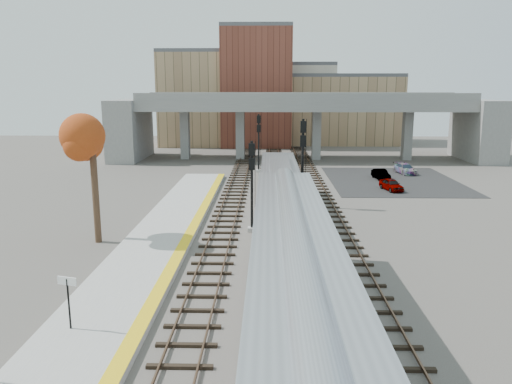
# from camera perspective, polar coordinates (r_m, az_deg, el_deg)

# --- Properties ---
(ground) EXTENTS (160.00, 160.00, 0.00)m
(ground) POSITION_cam_1_polar(r_m,az_deg,el_deg) (28.99, 1.23, -8.77)
(ground) COLOR #47423D
(ground) RESTS_ON ground
(platform) EXTENTS (4.50, 60.00, 0.35)m
(platform) POSITION_cam_1_polar(r_m,az_deg,el_deg) (29.83, -12.98, -8.12)
(platform) COLOR #9E9E99
(platform) RESTS_ON ground
(yellow_strip) EXTENTS (0.70, 60.00, 0.01)m
(yellow_strip) POSITION_cam_1_polar(r_m,az_deg,el_deg) (29.37, -9.36, -7.92)
(yellow_strip) COLOR yellow
(yellow_strip) RESTS_ON platform
(tracks) EXTENTS (10.70, 95.00, 0.25)m
(tracks) POSITION_cam_1_polar(r_m,az_deg,el_deg) (40.92, 2.60, -2.50)
(tracks) COLOR black
(tracks) RESTS_ON ground
(overpass) EXTENTS (54.00, 12.00, 9.50)m
(overpass) POSITION_cam_1_polar(r_m,az_deg,el_deg) (72.43, 5.30, 8.32)
(overpass) COLOR slate
(overpass) RESTS_ON ground
(buildings_far) EXTENTS (43.00, 21.00, 20.60)m
(buildings_far) POSITION_cam_1_polar(r_m,az_deg,el_deg) (93.74, 2.17, 10.42)
(buildings_far) COLOR tan
(buildings_far) RESTS_ON ground
(parking_lot) EXTENTS (14.00, 18.00, 0.04)m
(parking_lot) POSITION_cam_1_polar(r_m,az_deg,el_deg) (57.78, 15.35, 1.27)
(parking_lot) COLOR black
(parking_lot) RESTS_ON ground
(locomotive) EXTENTS (3.02, 19.05, 4.10)m
(locomotive) POSITION_cam_1_polar(r_m,az_deg,el_deg) (40.17, 2.73, 0.45)
(locomotive) COLOR #A8AAB2
(locomotive) RESTS_ON ground
(coach) EXTENTS (3.03, 25.00, 5.00)m
(coach) POSITION_cam_1_polar(r_m,az_deg,el_deg) (18.36, 4.36, -12.00)
(coach) COLOR #A8AAB2
(coach) RESTS_ON ground
(signal_mast_near) EXTENTS (0.60, 0.64, 6.56)m
(signal_mast_near) POSITION_cam_1_polar(r_m,az_deg,el_deg) (35.41, -0.49, 0.37)
(signal_mast_near) COLOR #9E9E99
(signal_mast_near) RESTS_ON ground
(signal_mast_mid) EXTENTS (0.60, 0.64, 7.63)m
(signal_mast_mid) POSITION_cam_1_polar(r_m,az_deg,el_deg) (42.87, 5.34, 3.32)
(signal_mast_mid) COLOR #9E9E99
(signal_mast_mid) RESTS_ON ground
(signal_mast_far) EXTENTS (0.60, 0.64, 7.07)m
(signal_mast_far) POSITION_cam_1_polar(r_m,az_deg,el_deg) (61.04, 0.31, 5.56)
(signal_mast_far) COLOR #9E9E99
(signal_mast_far) RESTS_ON ground
(station_sign) EXTENTS (0.88, 0.29, 2.27)m
(station_sign) POSITION_cam_1_polar(r_m,az_deg,el_deg) (22.29, -20.70, -10.63)
(station_sign) COLOR black
(station_sign) RESTS_ON platform
(tree) EXTENTS (3.60, 3.60, 8.93)m
(tree) POSITION_cam_1_polar(r_m,az_deg,el_deg) (34.12, -18.22, 5.24)
(tree) COLOR #382619
(tree) RESTS_ON ground
(car_a) EXTENTS (2.12, 3.65, 1.17)m
(car_a) POSITION_cam_1_polar(r_m,az_deg,el_deg) (52.04, 15.21, 0.82)
(car_a) COLOR #99999E
(car_a) RESTS_ON parking_lot
(car_b) EXTENTS (1.63, 3.57, 1.13)m
(car_b) POSITION_cam_1_polar(r_m,az_deg,el_deg) (58.07, 14.08, 1.98)
(car_b) COLOR #99999E
(car_b) RESTS_ON parking_lot
(car_c) EXTENTS (2.32, 4.29, 1.18)m
(car_c) POSITION_cam_1_polar(r_m,az_deg,el_deg) (62.73, 16.68, 2.57)
(car_c) COLOR #99999E
(car_c) RESTS_ON parking_lot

